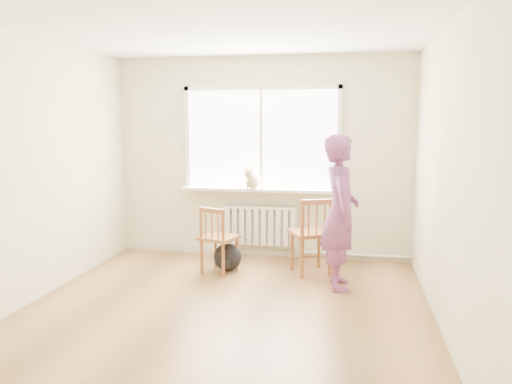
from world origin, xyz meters
The scene contains 13 objects.
floor centered at (0.00, 0.00, 0.00)m, with size 4.50×4.50×0.00m, color #A57143.
ceiling centered at (0.00, 0.00, 2.70)m, with size 4.50×4.50×0.00m, color white.
back_wall centered at (0.00, 2.25, 1.35)m, with size 4.00×0.01×2.70m, color beige.
window centered at (0.00, 2.22, 1.66)m, with size 2.12×0.05×1.42m.
windowsill centered at (0.00, 2.14, 0.93)m, with size 2.15×0.22×0.04m, color white.
radiator centered at (0.00, 2.16, 0.44)m, with size 1.00×0.12×0.55m.
heating_pipe centered at (1.25, 2.19, 0.08)m, with size 0.04×0.04×1.40m, color silver.
baseboard centered at (0.00, 2.23, 0.04)m, with size 4.00×0.03×0.08m, color beige.
chair_left centered at (-0.39, 1.32, 0.42)m, with size 0.51×0.49×0.83m.
chair_right centered at (0.75, 1.50, 0.48)m, with size 0.61×0.60×0.94m.
person centered at (1.08, 1.08, 0.85)m, with size 0.62×0.41×1.70m, color #C94379.
cat centered at (-0.09, 2.05, 1.07)m, with size 0.26×0.45×0.31m.
backpack centered at (-0.29, 1.44, 0.17)m, with size 0.34×0.26×0.34m, color black.
Camera 1 is at (1.17, -4.38, 1.85)m, focal length 35.00 mm.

